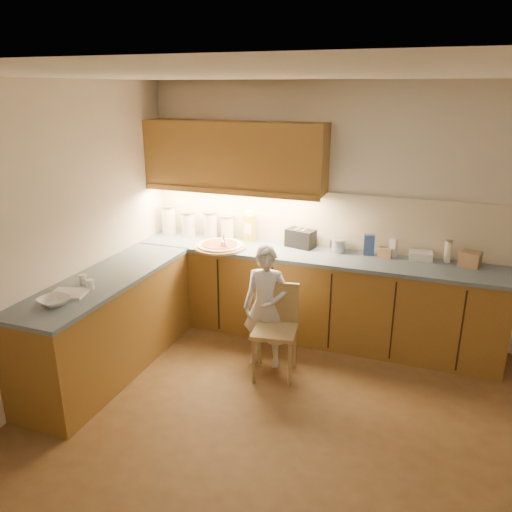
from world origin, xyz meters
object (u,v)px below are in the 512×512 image
(pizza_on_board, at_px, (220,246))
(toaster, at_px, (300,238))
(child, at_px, (266,307))
(oil_jug, at_px, (249,227))
(wooden_chair, at_px, (276,323))

(pizza_on_board, bearing_deg, toaster, 23.32)
(child, height_order, oil_jug, oil_jug)
(child, distance_m, oil_jug, 1.15)
(toaster, bearing_deg, child, -80.78)
(wooden_chair, relative_size, toaster, 2.58)
(pizza_on_board, height_order, wooden_chair, pizza_on_board)
(pizza_on_board, xyz_separation_m, child, (0.71, -0.55, -0.36))
(wooden_chair, xyz_separation_m, toaster, (-0.06, 0.99, 0.52))
(toaster, bearing_deg, pizza_on_board, -142.70)
(child, xyz_separation_m, oil_jug, (-0.51, 0.91, 0.49))
(child, bearing_deg, oil_jug, 112.38)
(wooden_chair, bearing_deg, toaster, 84.27)
(pizza_on_board, distance_m, wooden_chair, 1.15)
(wooden_chair, bearing_deg, child, 133.20)
(oil_jug, height_order, toaster, oil_jug)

